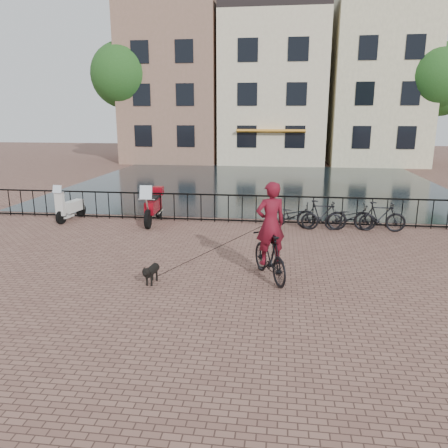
# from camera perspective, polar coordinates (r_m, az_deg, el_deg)

# --- Properties ---
(ground) EXTENTS (100.00, 100.00, 0.00)m
(ground) POSITION_cam_1_polar(r_m,az_deg,el_deg) (8.31, -2.77, -13.16)
(ground) COLOR brown
(ground) RESTS_ON ground
(canal_water) EXTENTS (20.00, 20.00, 0.00)m
(canal_water) POSITION_cam_1_polar(r_m,az_deg,el_deg) (24.89, 4.32, 5.32)
(canal_water) COLOR black
(canal_water) RESTS_ON ground
(railing) EXTENTS (20.00, 0.05, 1.02)m
(railing) POSITION_cam_1_polar(r_m,az_deg,el_deg) (15.67, 2.39, 1.97)
(railing) COLOR black
(railing) RESTS_ON ground
(canal_house_left) EXTENTS (7.50, 9.00, 12.80)m
(canal_house_left) POSITION_cam_1_polar(r_m,az_deg,el_deg) (38.38, -6.15, 17.96)
(canal_house_left) COLOR #7E5E49
(canal_house_left) RESTS_ON ground
(canal_house_mid) EXTENTS (8.00, 9.50, 11.80)m
(canal_house_mid) POSITION_cam_1_polar(r_m,az_deg,el_deg) (37.32, 6.47, 17.29)
(canal_house_mid) COLOR beige
(canal_house_mid) RESTS_ON ground
(canal_house_right) EXTENTS (7.00, 9.00, 13.30)m
(canal_house_right) POSITION_cam_1_polar(r_m,az_deg,el_deg) (38.04, 19.25, 17.70)
(canal_house_right) COLOR #B9B089
(canal_house_right) RESTS_ON ground
(tree_far_left) EXTENTS (5.04, 5.04, 9.27)m
(tree_far_left) POSITION_cam_1_polar(r_m,az_deg,el_deg) (36.53, -12.96, 18.41)
(tree_far_left) COLOR black
(tree_far_left) RESTS_ON ground
(tree_far_right) EXTENTS (4.76, 4.76, 8.76)m
(tree_far_right) POSITION_cam_1_polar(r_m,az_deg,el_deg) (35.97, 25.89, 16.87)
(tree_far_right) COLOR black
(tree_far_right) RESTS_ON ground
(cyclist) EXTENTS (1.31, 2.05, 2.73)m
(cyclist) POSITION_cam_1_polar(r_m,az_deg,el_deg) (10.22, 6.05, -1.69)
(cyclist) COLOR black
(cyclist) RESTS_ON ground
(dog) EXTENTS (0.30, 0.75, 0.49)m
(dog) POSITION_cam_1_polar(r_m,az_deg,el_deg) (10.28, -9.42, -6.33)
(dog) COLOR black
(dog) RESTS_ON ground
(motorcycle) EXTENTS (0.63, 2.18, 1.54)m
(motorcycle) POSITION_cam_1_polar(r_m,az_deg,el_deg) (15.78, -9.25, 2.87)
(motorcycle) COLOR maroon
(motorcycle) RESTS_ON ground
(scooter) EXTENTS (0.67, 1.60, 1.44)m
(scooter) POSITION_cam_1_polar(r_m,az_deg,el_deg) (16.97, -19.43, 2.86)
(scooter) COLOR beige
(scooter) RESTS_ON ground
(parked_bike_0) EXTENTS (1.77, 0.77, 0.90)m
(parked_bike_0) POSITION_cam_1_polar(r_m,az_deg,el_deg) (15.05, 9.02, 1.08)
(parked_bike_0) COLOR black
(parked_bike_0) RESTS_ON ground
(parked_bike_1) EXTENTS (1.69, 0.56, 1.00)m
(parked_bike_1) POSITION_cam_1_polar(r_m,az_deg,el_deg) (15.09, 12.63, 1.14)
(parked_bike_1) COLOR black
(parked_bike_1) RESTS_ON ground
(parked_bike_2) EXTENTS (1.76, 0.73, 0.90)m
(parked_bike_2) POSITION_cam_1_polar(r_m,az_deg,el_deg) (15.22, 16.18, 0.84)
(parked_bike_2) COLOR black
(parked_bike_2) RESTS_ON ground
(parked_bike_3) EXTENTS (1.69, 0.57, 1.00)m
(parked_bike_3) POSITION_cam_1_polar(r_m,az_deg,el_deg) (15.39, 19.69, 0.90)
(parked_bike_3) COLOR black
(parked_bike_3) RESTS_ON ground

